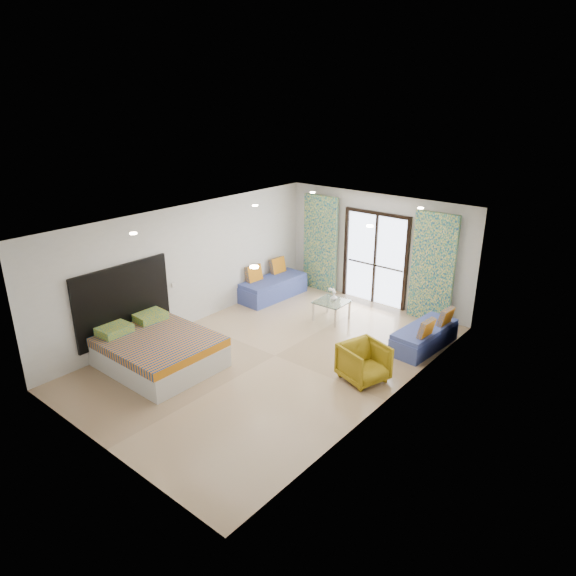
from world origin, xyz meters
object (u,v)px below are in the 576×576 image
Objects in this scene: daybed_right at (425,336)px; armchair at (364,361)px; coffee_table at (332,303)px; bed at (157,350)px; daybed_left at (273,287)px.

armchair is (-0.29, -1.89, 0.13)m from daybed_right.
armchair is (1.98, -1.81, -0.02)m from coffee_table.
coffee_table is (-2.27, -0.08, 0.15)m from daybed_right.
bed is 2.81× the size of armchair.
daybed_right reaches higher than armchair.
coffee_table is 2.68m from armchair.
bed is at bearing -128.16° from daybed_right.
bed is 1.27× the size of daybed_right.
daybed_right is at bearing 1.31° from daybed_left.
coffee_table is at bearing -173.69° from daybed_right.
daybed_left is 1.10× the size of daybed_right.
daybed_left reaches higher than coffee_table.
bed is at bearing -108.99° from coffee_table.
daybed_left is 2.36× the size of coffee_table.
daybed_right reaches higher than coffee_table.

